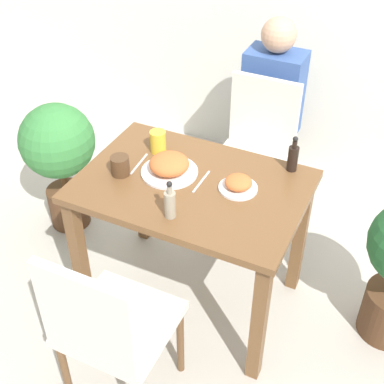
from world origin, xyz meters
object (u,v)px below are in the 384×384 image
(sauce_bottle, at_px, (170,203))
(chair_far, at_px, (255,148))
(food_plate, at_px, (169,166))
(side_plate, at_px, (238,184))
(juice_glass, at_px, (158,142))
(potted_plant_left, at_px, (59,152))
(condiment_bottle, at_px, (293,157))
(chair_near, at_px, (108,327))
(drink_cup, at_px, (120,166))
(person_figure, at_px, (271,112))

(sauce_bottle, bearing_deg, chair_far, 88.12)
(food_plate, bearing_deg, chair_far, 76.13)
(side_plate, relative_size, juice_glass, 1.59)
(juice_glass, relative_size, potted_plant_left, 0.14)
(condiment_bottle, bearing_deg, chair_near, -112.32)
(sauce_bottle, bearing_deg, potted_plant_left, 154.22)
(side_plate, relative_size, drink_cup, 1.91)
(condiment_bottle, bearing_deg, juice_glass, -168.32)
(chair_far, relative_size, side_plate, 5.17)
(sauce_bottle, height_order, potted_plant_left, sauce_bottle)
(drink_cup, relative_size, potted_plant_left, 0.11)
(side_plate, height_order, person_figure, person_figure)
(side_plate, relative_size, person_figure, 0.15)
(chair_near, distance_m, condiment_bottle, 1.11)
(food_plate, bearing_deg, juice_glass, 133.90)
(chair_near, relative_size, potted_plant_left, 1.12)
(chair_near, height_order, person_figure, person_figure)
(chair_far, distance_m, drink_cup, 0.94)
(drink_cup, height_order, potted_plant_left, drink_cup)
(food_plate, height_order, side_plate, food_plate)
(drink_cup, height_order, juice_glass, juice_glass)
(food_plate, bearing_deg, side_plate, 3.90)
(chair_near, xyz_separation_m, chair_far, (0.08, 1.43, 0.00))
(sauce_bottle, distance_m, person_figure, 1.33)
(drink_cup, bearing_deg, chair_far, 65.25)
(chair_far, distance_m, juice_glass, 0.72)
(sauce_bottle, bearing_deg, drink_cup, 153.95)
(condiment_bottle, height_order, potted_plant_left, condiment_bottle)
(food_plate, relative_size, sauce_bottle, 1.47)
(food_plate, distance_m, side_plate, 0.33)
(chair_near, relative_size, side_plate, 5.17)
(chair_far, xyz_separation_m, juice_glass, (-0.31, -0.58, 0.30))
(juice_glass, bearing_deg, sauce_bottle, -55.84)
(potted_plant_left, bearing_deg, person_figure, 40.99)
(drink_cup, distance_m, sauce_bottle, 0.38)
(side_plate, bearing_deg, juice_glass, 166.03)
(chair_near, relative_size, person_figure, 0.77)
(side_plate, distance_m, drink_cup, 0.55)
(side_plate, bearing_deg, condiment_bottle, 55.53)
(person_figure, bearing_deg, juice_glass, -107.88)
(condiment_bottle, bearing_deg, side_plate, -124.47)
(food_plate, height_order, juice_glass, juice_glass)
(food_plate, relative_size, drink_cup, 2.88)
(side_plate, distance_m, juice_glass, 0.48)
(food_plate, bearing_deg, drink_cup, -152.99)
(chair_far, relative_size, drink_cup, 9.86)
(sauce_bottle, relative_size, person_figure, 0.15)
(condiment_bottle, xyz_separation_m, person_figure, (-0.34, 0.76, -0.24))
(sauce_bottle, distance_m, potted_plant_left, 1.10)
(side_plate, xyz_separation_m, drink_cup, (-0.53, -0.12, 0.02))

